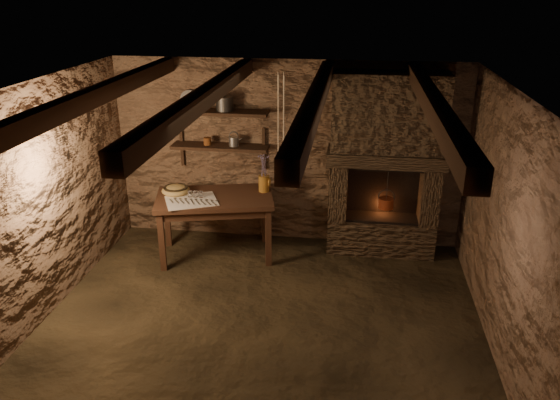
# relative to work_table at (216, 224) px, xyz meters

# --- Properties ---
(floor) EXTENTS (4.50, 4.50, 0.00)m
(floor) POSITION_rel_work_table_xyz_m (0.82, -1.35, -0.44)
(floor) COLOR black
(floor) RESTS_ON ground
(back_wall) EXTENTS (4.50, 0.04, 2.40)m
(back_wall) POSITION_rel_work_table_xyz_m (0.82, 0.65, 0.76)
(back_wall) COLOR brown
(back_wall) RESTS_ON floor
(front_wall) EXTENTS (4.50, 0.04, 2.40)m
(front_wall) POSITION_rel_work_table_xyz_m (0.82, -3.35, 0.76)
(front_wall) COLOR brown
(front_wall) RESTS_ON floor
(left_wall) EXTENTS (0.04, 4.00, 2.40)m
(left_wall) POSITION_rel_work_table_xyz_m (-1.43, -1.35, 0.76)
(left_wall) COLOR brown
(left_wall) RESTS_ON floor
(right_wall) EXTENTS (0.04, 4.00, 2.40)m
(right_wall) POSITION_rel_work_table_xyz_m (3.07, -1.35, 0.76)
(right_wall) COLOR brown
(right_wall) RESTS_ON floor
(ceiling) EXTENTS (4.50, 4.00, 0.04)m
(ceiling) POSITION_rel_work_table_xyz_m (0.82, -1.35, 1.96)
(ceiling) COLOR black
(ceiling) RESTS_ON back_wall
(beam_far_left) EXTENTS (0.14, 3.95, 0.16)m
(beam_far_left) POSITION_rel_work_table_xyz_m (-0.68, -1.35, 1.87)
(beam_far_left) COLOR black
(beam_far_left) RESTS_ON ceiling
(beam_mid_left) EXTENTS (0.14, 3.95, 0.16)m
(beam_mid_left) POSITION_rel_work_table_xyz_m (0.32, -1.35, 1.87)
(beam_mid_left) COLOR black
(beam_mid_left) RESTS_ON ceiling
(beam_mid_right) EXTENTS (0.14, 3.95, 0.16)m
(beam_mid_right) POSITION_rel_work_table_xyz_m (1.32, -1.35, 1.87)
(beam_mid_right) COLOR black
(beam_mid_right) RESTS_ON ceiling
(beam_far_right) EXTENTS (0.14, 3.95, 0.16)m
(beam_far_right) POSITION_rel_work_table_xyz_m (2.32, -1.35, 1.87)
(beam_far_right) COLOR black
(beam_far_right) RESTS_ON ceiling
(shelf_lower) EXTENTS (1.25, 0.30, 0.04)m
(shelf_lower) POSITION_rel_work_table_xyz_m (-0.03, 0.49, 0.86)
(shelf_lower) COLOR black
(shelf_lower) RESTS_ON back_wall
(shelf_upper) EXTENTS (1.25, 0.30, 0.04)m
(shelf_upper) POSITION_rel_work_table_xyz_m (-0.03, 0.49, 1.31)
(shelf_upper) COLOR black
(shelf_upper) RESTS_ON back_wall
(hearth) EXTENTS (1.43, 0.51, 2.30)m
(hearth) POSITION_rel_work_table_xyz_m (2.07, 0.42, 0.79)
(hearth) COLOR #312318
(hearth) RESTS_ON floor
(work_table) EXTENTS (1.57, 1.12, 0.81)m
(work_table) POSITION_rel_work_table_xyz_m (0.00, 0.00, 0.00)
(work_table) COLOR #381F13
(work_table) RESTS_ON floor
(linen_cloth) EXTENTS (0.74, 0.69, 0.01)m
(linen_cloth) POSITION_rel_work_table_xyz_m (-0.23, -0.20, 0.38)
(linen_cloth) COLOR silver
(linen_cloth) RESTS_ON work_table
(pewter_cutlery_row) EXTENTS (0.53, 0.38, 0.01)m
(pewter_cutlery_row) POSITION_rel_work_table_xyz_m (-0.23, -0.22, 0.39)
(pewter_cutlery_row) COLOR gray
(pewter_cutlery_row) RESTS_ON linen_cloth
(drinking_glasses) EXTENTS (0.19, 0.06, 0.08)m
(drinking_glasses) POSITION_rel_work_table_xyz_m (-0.21, -0.09, 0.42)
(drinking_glasses) COLOR white
(drinking_glasses) RESTS_ON linen_cloth
(stoneware_jug) EXTENTS (0.17, 0.17, 0.48)m
(stoneware_jug) POSITION_rel_work_table_xyz_m (0.58, 0.25, 0.58)
(stoneware_jug) COLOR #A4671F
(stoneware_jug) RESTS_ON work_table
(wooden_bowl) EXTENTS (0.46, 0.46, 0.12)m
(wooden_bowl) POSITION_rel_work_table_xyz_m (-0.50, 0.02, 0.42)
(wooden_bowl) COLOR #A98849
(wooden_bowl) RESTS_ON work_table
(iron_stockpot) EXTENTS (0.23, 0.23, 0.16)m
(iron_stockpot) POSITION_rel_work_table_xyz_m (0.05, 0.49, 1.41)
(iron_stockpot) COLOR #282624
(iron_stockpot) RESTS_ON shelf_upper
(tin_pan) EXTENTS (0.23, 0.10, 0.23)m
(tin_pan) POSITION_rel_work_table_xyz_m (-0.43, 0.59, 1.45)
(tin_pan) COLOR #A1A19C
(tin_pan) RESTS_ON shelf_upper
(small_kettle) EXTENTS (0.18, 0.14, 0.19)m
(small_kettle) POSITION_rel_work_table_xyz_m (0.16, 0.49, 0.94)
(small_kettle) COLOR #A1A19C
(small_kettle) RESTS_ON shelf_lower
(rusty_tin) EXTENTS (0.12, 0.12, 0.10)m
(rusty_tin) POSITION_rel_work_table_xyz_m (-0.19, 0.49, 0.93)
(rusty_tin) COLOR #623013
(rusty_tin) RESTS_ON shelf_lower
(red_pot) EXTENTS (0.23, 0.23, 0.54)m
(red_pot) POSITION_rel_work_table_xyz_m (2.11, 0.37, 0.26)
(red_pot) COLOR maroon
(red_pot) RESTS_ON hearth
(hanging_ropes) EXTENTS (0.08, 0.08, 1.20)m
(hanging_ropes) POSITION_rel_work_table_xyz_m (0.87, -0.30, 1.36)
(hanging_ropes) COLOR #CAB18E
(hanging_ropes) RESTS_ON ceiling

